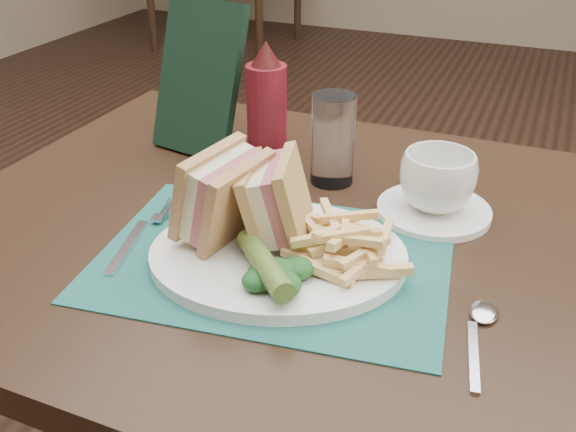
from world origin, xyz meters
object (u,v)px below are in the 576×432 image
object	(u,v)px
sandwich_half_b	(258,197)
table_main	(283,422)
placemat	(273,259)
check_presenter	(199,78)
ketchup_bottle	(267,103)
sandwich_half_a	(208,190)
plate	(278,256)
coffee_cup	(437,181)
saucer	(434,211)
drinking_glass	(333,140)

from	to	relation	value
sandwich_half_b	table_main	bearing A→B (deg)	76.74
placemat	check_presenter	bearing A→B (deg)	132.75
table_main	ketchup_bottle	bearing A→B (deg)	120.13
table_main	placemat	world-z (taller)	placemat
sandwich_half_a	check_presenter	size ratio (longest dim) A/B	0.48
placemat	ketchup_bottle	world-z (taller)	ketchup_bottle
plate	coffee_cup	world-z (taller)	coffee_cup
plate	saucer	size ratio (longest dim) A/B	2.00
sandwich_half_a	ketchup_bottle	xyz separation A→B (m)	(-0.04, 0.25, 0.02)
placemat	drinking_glass	size ratio (longest dim) A/B	3.14
drinking_glass	ketchup_bottle	bearing A→B (deg)	165.51
drinking_glass	saucer	bearing A→B (deg)	-14.33
table_main	saucer	bearing A→B (deg)	27.20
saucer	check_presenter	world-z (taller)	check_presenter
placemat	ketchup_bottle	bearing A→B (deg)	115.75
table_main	plate	bearing A→B (deg)	-69.33
plate	ketchup_bottle	world-z (taller)	ketchup_bottle
drinking_glass	sandwich_half_a	bearing A→B (deg)	-110.12
placemat	saucer	bearing A→B (deg)	50.16
table_main	sandwich_half_a	world-z (taller)	sandwich_half_a
coffee_cup	saucer	bearing A→B (deg)	0.00
placemat	sandwich_half_a	bearing A→B (deg)	177.05
sandwich_half_a	sandwich_half_b	bearing A→B (deg)	21.58
drinking_glass	sandwich_half_b	bearing A→B (deg)	-95.68
saucer	ketchup_bottle	size ratio (longest dim) A/B	0.81
sandwich_half_b	check_presenter	size ratio (longest dim) A/B	0.44
placemat	coffee_cup	bearing A→B (deg)	50.16
plate	drinking_glass	xyz separation A→B (m)	(-0.01, 0.23, 0.06)
drinking_glass	ketchup_bottle	size ratio (longest dim) A/B	0.70
sandwich_half_a	check_presenter	distance (m)	0.30
saucer	coffee_cup	size ratio (longest dim) A/B	1.53
sandwich_half_b	plate	bearing A→B (deg)	-46.37
placemat	sandwich_half_a	xyz separation A→B (m)	(-0.09, 0.00, 0.07)
table_main	sandwich_half_b	distance (m)	0.45
coffee_cup	check_presenter	distance (m)	0.40
sandwich_half_b	drinking_glass	bearing A→B (deg)	69.89
sandwich_half_b	check_presenter	world-z (taller)	check_presenter
placemat	drinking_glass	distance (m)	0.23
plate	saucer	world-z (taller)	plate
coffee_cup	placemat	bearing A→B (deg)	-129.84
drinking_glass	ketchup_bottle	xyz separation A→B (m)	(-0.12, 0.03, 0.03)
sandwich_half_a	ketchup_bottle	size ratio (longest dim) A/B	0.60
saucer	check_presenter	distance (m)	0.41
sandwich_half_a	coffee_cup	world-z (taller)	sandwich_half_a
plate	coffee_cup	xyz separation A→B (m)	(0.14, 0.19, 0.04)
table_main	ketchup_bottle	world-z (taller)	ketchup_bottle
coffee_cup	ketchup_bottle	distance (m)	0.29
ketchup_bottle	check_presenter	xyz separation A→B (m)	(-0.12, 0.01, 0.02)
coffee_cup	drinking_glass	bearing A→B (deg)	165.67
ketchup_bottle	coffee_cup	bearing A→B (deg)	-14.40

